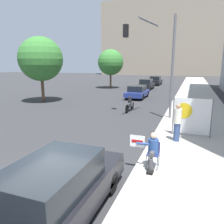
% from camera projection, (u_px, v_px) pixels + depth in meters
% --- Properties ---
extents(ground_plane, '(160.00, 160.00, 0.00)m').
position_uv_depth(ground_plane, '(62.00, 193.00, 6.16)').
color(ground_plane, '#303033').
extents(sidewalk_curb, '(4.38, 90.00, 0.14)m').
position_uv_depth(sidewalk_curb, '(197.00, 106.00, 18.64)').
color(sidewalk_curb, '#B7B2A8').
rests_on(sidewalk_curb, ground_plane).
extents(building_backdrop_far, '(52.00, 12.00, 24.57)m').
position_uv_depth(building_backdrop_far, '(179.00, 38.00, 73.62)').
color(building_backdrop_far, gray).
rests_on(building_backdrop_far, ground_plane).
extents(seated_protester, '(0.98, 0.77, 1.22)m').
position_uv_depth(seated_protester, '(152.00, 149.00, 7.20)').
color(seated_protester, '#474C56').
rests_on(seated_protester, sidewalk_curb).
extents(jogger_on_sidewalk, '(0.34, 0.34, 1.72)m').
position_uv_depth(jogger_on_sidewalk, '(177.00, 122.00, 9.78)').
color(jogger_on_sidewalk, '#334775').
rests_on(jogger_on_sidewalk, sidewalk_curb).
extents(pedestrian_behind, '(0.34, 0.34, 1.73)m').
position_uv_depth(pedestrian_behind, '(204.00, 116.00, 10.97)').
color(pedestrian_behind, '#334775').
rests_on(pedestrian_behind, sidewalk_curb).
extents(protest_banner, '(1.79, 0.06, 1.84)m').
position_uv_depth(protest_banner, '(191.00, 116.00, 10.45)').
color(protest_banner, slate).
rests_on(protest_banner, sidewalk_curb).
extents(traffic_light_pole, '(3.51, 3.28, 6.36)m').
position_uv_depth(traffic_light_pole, '(155.00, 50.00, 14.00)').
color(traffic_light_pole, slate).
rests_on(traffic_light_pole, sidewalk_curb).
extents(parked_car_curbside, '(1.73, 4.61, 1.51)m').
position_uv_depth(parked_car_curbside, '(56.00, 191.00, 4.91)').
color(parked_car_curbside, black).
rests_on(parked_car_curbside, ground_plane).
extents(car_on_road_nearest, '(1.84, 4.26, 1.36)m').
position_uv_depth(car_on_road_nearest, '(137.00, 92.00, 23.41)').
color(car_on_road_nearest, navy).
rests_on(car_on_road_nearest, ground_plane).
extents(car_on_road_midblock, '(1.80, 4.30, 1.51)m').
position_uv_depth(car_on_road_midblock, '(146.00, 84.00, 31.64)').
color(car_on_road_midblock, black).
rests_on(car_on_road_midblock, ground_plane).
extents(car_on_road_distant, '(1.88, 4.62, 1.54)m').
position_uv_depth(car_on_road_distant, '(155.00, 81.00, 38.78)').
color(car_on_road_distant, black).
rests_on(car_on_road_distant, ground_plane).
extents(motorcycle_on_road, '(0.28, 2.15, 1.18)m').
position_uv_depth(motorcycle_on_road, '(130.00, 104.00, 16.92)').
color(motorcycle_on_road, '#565B60').
rests_on(motorcycle_on_road, ground_plane).
extents(street_tree_near_curb, '(4.10, 4.10, 6.10)m').
position_uv_depth(street_tree_near_curb, '(41.00, 59.00, 20.37)').
color(street_tree_near_curb, brown).
rests_on(street_tree_near_curb, ground_plane).
extents(street_tree_midblock, '(3.83, 3.83, 5.79)m').
position_uv_depth(street_tree_midblock, '(111.00, 62.00, 32.66)').
color(street_tree_midblock, brown).
rests_on(street_tree_midblock, ground_plane).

